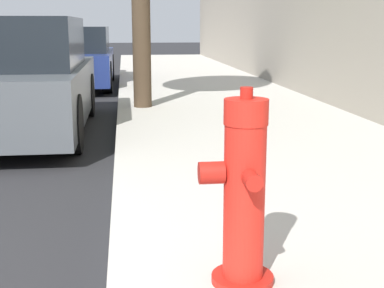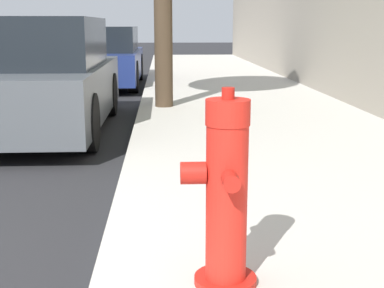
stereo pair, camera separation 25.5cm
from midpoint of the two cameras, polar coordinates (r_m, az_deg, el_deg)
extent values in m
cylinder|color=red|center=(2.69, 6.38, -14.23)|extent=(0.30, 0.30, 0.04)
cylinder|color=red|center=(2.54, 6.59, -6.32)|extent=(0.20, 0.20, 0.75)
cylinder|color=red|center=(2.44, 6.85, 3.37)|extent=(0.21, 0.21, 0.12)
cylinder|color=red|center=(2.42, 6.90, 5.37)|extent=(0.06, 0.06, 0.05)
cylinder|color=red|center=(2.36, 7.28, -4.03)|extent=(0.08, 0.10, 0.08)
cylinder|color=red|center=(2.64, 6.14, -2.20)|extent=(0.08, 0.10, 0.08)
cylinder|color=red|center=(2.47, 3.08, -3.13)|extent=(0.12, 0.10, 0.10)
cube|color=#4C5156|center=(7.25, -15.01, 5.41)|extent=(1.73, 3.97, 0.69)
cube|color=black|center=(7.05, -15.57, 10.45)|extent=(1.59, 2.18, 0.60)
cylinder|color=black|center=(8.65, -18.41, 4.98)|extent=(0.20, 0.65, 0.65)
cylinder|color=black|center=(8.37, -7.95, 5.27)|extent=(0.20, 0.65, 0.65)
cylinder|color=black|center=(5.95, -9.86, 2.23)|extent=(0.20, 0.65, 0.65)
cube|color=navy|center=(12.48, -9.15, 8.38)|extent=(1.78, 4.15, 0.62)
cube|color=black|center=(12.28, -9.32, 11.01)|extent=(1.64, 2.28, 0.54)
cylinder|color=black|center=(13.86, -11.94, 8.00)|extent=(0.20, 0.66, 0.66)
cylinder|color=black|center=(13.71, -5.18, 8.17)|extent=(0.20, 0.66, 0.66)
cylinder|color=black|center=(11.34, -13.88, 6.94)|extent=(0.20, 0.66, 0.66)
cylinder|color=black|center=(11.15, -5.62, 7.15)|extent=(0.20, 0.66, 0.66)
cylinder|color=#423323|center=(8.17, -2.19, 13.93)|extent=(0.27, 0.27, 2.83)
camera|label=1|loc=(0.13, -88.01, 0.45)|focal=50.00mm
camera|label=2|loc=(0.13, 91.99, -0.45)|focal=50.00mm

